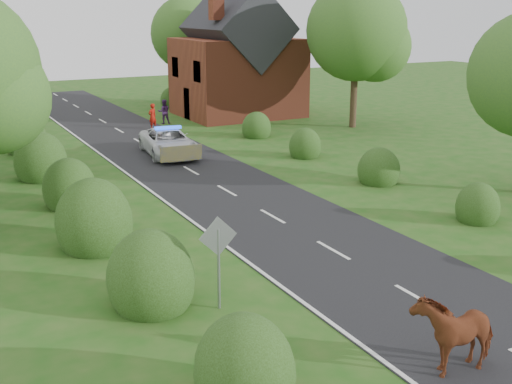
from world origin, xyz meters
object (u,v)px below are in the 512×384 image
pedestrian_red (152,116)px  police_van (169,142)px  road_sign (218,249)px  pedestrian_purple (164,112)px  cow (454,335)px

pedestrian_red → police_van: bearing=54.2°
road_sign → police_van: 18.53m
police_van → pedestrian_purple: bearing=77.6°
police_van → pedestrian_red: (1.81, 7.72, 0.13)m
road_sign → police_van: size_ratio=0.47×
police_van → pedestrian_red: pedestrian_red is taller
cow → police_van: bearing=175.7°
cow → police_van: 22.77m
police_van → pedestrian_purple: (3.17, 9.28, 0.12)m
pedestrian_red → pedestrian_purple: bearing=-153.9°
cow → pedestrian_red: 30.64m
cow → pedestrian_red: (3.75, 30.40, 0.10)m
police_van → road_sign: bearing=-100.1°
cow → road_sign: bearing=-145.4°
road_sign → pedestrian_red: 26.44m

